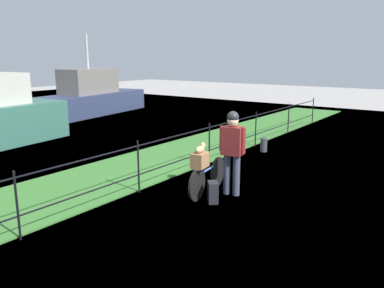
{
  "coord_description": "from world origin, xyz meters",
  "views": [
    {
      "loc": [
        -6.66,
        -3.19,
        2.68
      ],
      "look_at": [
        -0.24,
        1.48,
        0.9
      ],
      "focal_mm": 36.03,
      "sensor_mm": 36.0,
      "label": 1
    }
  ],
  "objects": [
    {
      "name": "bicycle_main",
      "position": [
        -0.51,
        0.91,
        0.34
      ],
      "size": [
        1.6,
        0.3,
        0.64
      ],
      "color": "black",
      "rests_on": "ground"
    },
    {
      "name": "mooring_bollard",
      "position": [
        3.41,
        1.56,
        0.2
      ],
      "size": [
        0.2,
        0.2,
        0.4
      ],
      "primitive_type": "cylinder",
      "color": "#38383D",
      "rests_on": "ground"
    },
    {
      "name": "terrier_dog",
      "position": [
        -0.83,
        0.86,
        1.0
      ],
      "size": [
        0.32,
        0.18,
        0.18
      ],
      "color": "tan",
      "rests_on": "wooden_crate"
    },
    {
      "name": "backpack_on_paving",
      "position": [
        -0.86,
        0.55,
        0.2
      ],
      "size": [
        0.33,
        0.32,
        0.4
      ],
      "primitive_type": "cube",
      "rotation": [
        0.0,
        0.0,
        0.72
      ],
      "color": "black",
      "rests_on": "ground"
    },
    {
      "name": "wooden_crate",
      "position": [
        -0.85,
        0.86,
        0.78
      ],
      "size": [
        0.39,
        0.29,
        0.28
      ],
      "primitive_type": "cube",
      "rotation": [
        0.0,
        0.0,
        0.15
      ],
      "color": "olive",
      "rests_on": "bicycle_main"
    },
    {
      "name": "grass_strip",
      "position": [
        0.0,
        3.34,
        0.01
      ],
      "size": [
        27.0,
        2.4,
        0.03
      ],
      "primitive_type": "cube",
      "color": "#38702D",
      "rests_on": "ground"
    },
    {
      "name": "moored_boat_mid",
      "position": [
        5.44,
        11.71,
        0.79
      ],
      "size": [
        6.85,
        3.02,
        3.77
      ],
      "color": "#2D3856",
      "rests_on": "ground"
    },
    {
      "name": "cyclist_person",
      "position": [
        -0.27,
        0.49,
        1.0
      ],
      "size": [
        0.32,
        0.54,
        1.68
      ],
      "color": "#383D51",
      "rests_on": "ground"
    },
    {
      "name": "ground_plane",
      "position": [
        0.0,
        0.0,
        0.0
      ],
      "size": [
        60.0,
        60.0,
        0.0
      ],
      "primitive_type": "plane",
      "color": "#9E9993"
    },
    {
      "name": "iron_fence",
      "position": [
        0.0,
        2.06,
        0.64
      ],
      "size": [
        18.04,
        0.04,
        1.08
      ],
      "color": "black",
      "rests_on": "ground"
    }
  ]
}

